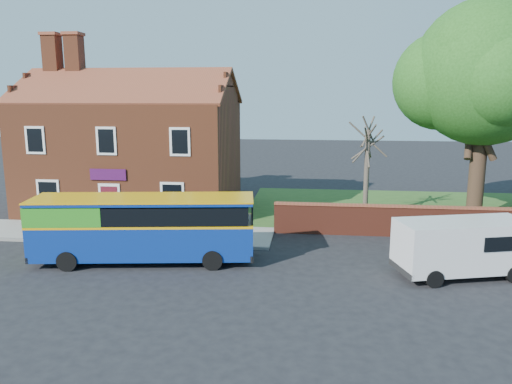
# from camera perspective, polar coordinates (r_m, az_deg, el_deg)

# --- Properties ---
(ground) EXTENTS (120.00, 120.00, 0.00)m
(ground) POSITION_cam_1_polar(r_m,az_deg,el_deg) (19.63, -5.47, -9.97)
(ground) COLOR black
(ground) RESTS_ON ground
(pavement) EXTENTS (18.00, 3.50, 0.12)m
(pavement) POSITION_cam_1_polar(r_m,az_deg,el_deg) (26.96, -17.63, -4.42)
(pavement) COLOR gray
(pavement) RESTS_ON ground
(kerb) EXTENTS (18.00, 0.15, 0.14)m
(kerb) POSITION_cam_1_polar(r_m,az_deg,el_deg) (25.44, -19.23, -5.42)
(kerb) COLOR slate
(kerb) RESTS_ON ground
(grass_strip) EXTENTS (26.00, 12.00, 0.04)m
(grass_strip) POSITION_cam_1_polar(r_m,az_deg,el_deg) (32.97, 22.40, -2.01)
(grass_strip) COLOR #426B28
(grass_strip) RESTS_ON ground
(shop_building) EXTENTS (12.30, 8.13, 10.50)m
(shop_building) POSITION_cam_1_polar(r_m,az_deg,el_deg) (31.57, -13.80, 4.22)
(shop_building) COLOR brown
(shop_building) RESTS_ON ground
(boundary_wall) EXTENTS (22.00, 0.38, 1.60)m
(boundary_wall) POSITION_cam_1_polar(r_m,az_deg,el_deg) (27.23, 25.89, -3.24)
(boundary_wall) COLOR maroon
(boundary_wall) RESTS_ON ground
(bus) EXTENTS (9.45, 3.55, 2.81)m
(bus) POSITION_cam_1_polar(r_m,az_deg,el_deg) (21.68, -13.44, -3.73)
(bus) COLOR navy
(bus) RESTS_ON ground
(van_near) EXTENTS (5.44, 3.30, 2.23)m
(van_near) POSITION_cam_1_polar(r_m,az_deg,el_deg) (21.16, 22.58, -5.66)
(van_near) COLOR silver
(van_near) RESTS_ON ground
(large_tree) EXTENTS (9.93, 7.86, 12.11)m
(large_tree) POSITION_cam_1_polar(r_m,az_deg,el_deg) (30.48, 24.79, 11.80)
(large_tree) COLOR black
(large_tree) RESTS_ON ground
(bare_tree) EXTENTS (2.08, 2.48, 5.56)m
(bare_tree) POSITION_cam_1_polar(r_m,az_deg,el_deg) (28.95, 12.54, 2.54)
(bare_tree) COLOR #4C4238
(bare_tree) RESTS_ON ground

